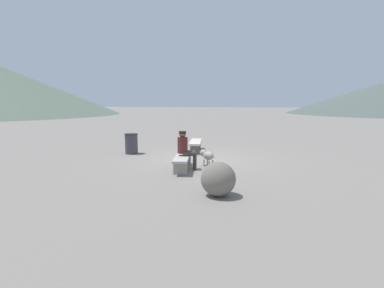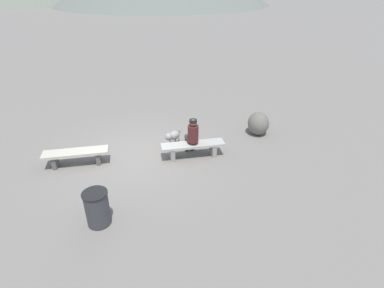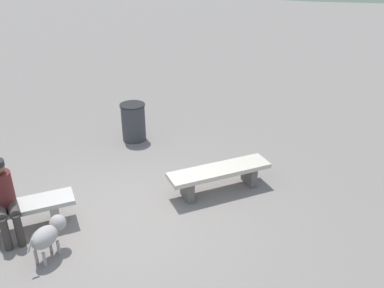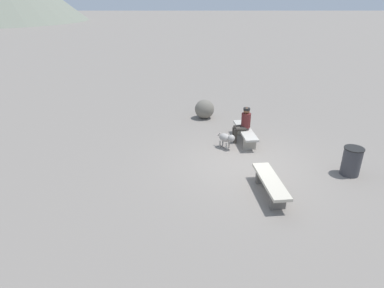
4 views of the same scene
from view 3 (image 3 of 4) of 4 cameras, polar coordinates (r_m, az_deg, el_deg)
ground at (r=6.55m, az=-9.23°, el=-10.81°), size 210.00×210.00×0.06m
bench_left at (r=6.99m, az=3.89°, el=-4.28°), size 1.85×0.63×0.45m
bench_right at (r=6.61m, az=-24.50°, el=-9.08°), size 1.92×0.62×0.45m
seated_person at (r=6.33m, az=-25.13°, el=-6.58°), size 0.40×0.61×1.23m
dog at (r=5.93m, az=-19.66°, el=-11.87°), size 0.54×0.56×0.54m
trash_bin at (r=8.89m, az=-8.28°, el=3.10°), size 0.55×0.55×0.83m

